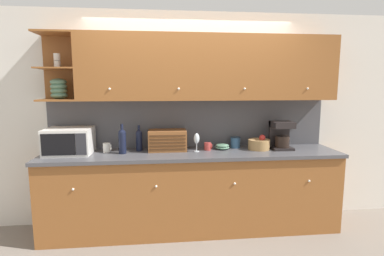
{
  "coord_description": "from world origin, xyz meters",
  "views": [
    {
      "loc": [
        -0.37,
        -3.7,
        1.73
      ],
      "look_at": [
        0.0,
        -0.21,
        1.22
      ],
      "focal_mm": 28.0,
      "sensor_mm": 36.0,
      "label": 1
    }
  ],
  "objects_px": {
    "fruit_basket": "(259,144)",
    "wine_bottle": "(139,139)",
    "microwave": "(69,141)",
    "mug": "(107,148)",
    "second_wine_bottle": "(122,140)",
    "wine_glass": "(197,139)",
    "coffee_maker": "(281,135)",
    "bowl_stack_on_counter": "(222,146)",
    "bread_box": "(167,140)",
    "mug_blue_second": "(208,146)",
    "storage_canister": "(235,142)"
  },
  "relations": [
    {
      "from": "fruit_basket",
      "to": "wine_bottle",
      "type": "bearing_deg",
      "value": 176.81
    },
    {
      "from": "microwave",
      "to": "mug",
      "type": "relative_size",
      "value": 4.73
    },
    {
      "from": "second_wine_bottle",
      "to": "wine_glass",
      "type": "bearing_deg",
      "value": 0.64
    },
    {
      "from": "wine_bottle",
      "to": "wine_glass",
      "type": "xyz_separation_m",
      "value": [
        0.67,
        -0.12,
        0.01
      ]
    },
    {
      "from": "coffee_maker",
      "to": "microwave",
      "type": "bearing_deg",
      "value": 179.75
    },
    {
      "from": "second_wine_bottle",
      "to": "wine_bottle",
      "type": "relative_size",
      "value": 1.12
    },
    {
      "from": "second_wine_bottle",
      "to": "bowl_stack_on_counter",
      "type": "height_order",
      "value": "second_wine_bottle"
    },
    {
      "from": "microwave",
      "to": "bread_box",
      "type": "relative_size",
      "value": 1.12
    },
    {
      "from": "mug",
      "to": "bread_box",
      "type": "bearing_deg",
      "value": 2.5
    },
    {
      "from": "bowl_stack_on_counter",
      "to": "coffee_maker",
      "type": "xyz_separation_m",
      "value": [
        0.71,
        -0.06,
        0.14
      ]
    },
    {
      "from": "microwave",
      "to": "second_wine_bottle",
      "type": "relative_size",
      "value": 1.46
    },
    {
      "from": "mug",
      "to": "wine_bottle",
      "type": "distance_m",
      "value": 0.38
    },
    {
      "from": "second_wine_bottle",
      "to": "wine_bottle",
      "type": "distance_m",
      "value": 0.22
    },
    {
      "from": "second_wine_bottle",
      "to": "mug_blue_second",
      "type": "bearing_deg",
      "value": 4.58
    },
    {
      "from": "wine_bottle",
      "to": "second_wine_bottle",
      "type": "bearing_deg",
      "value": -143.43
    },
    {
      "from": "wine_glass",
      "to": "bowl_stack_on_counter",
      "type": "xyz_separation_m",
      "value": [
        0.32,
        0.1,
        -0.11
      ]
    },
    {
      "from": "mug_blue_second",
      "to": "storage_canister",
      "type": "relative_size",
      "value": 0.7
    },
    {
      "from": "mug_blue_second",
      "to": "bread_box",
      "type": "bearing_deg",
      "value": 174.93
    },
    {
      "from": "wine_glass",
      "to": "mug_blue_second",
      "type": "relative_size",
      "value": 2.35
    },
    {
      "from": "wine_glass",
      "to": "coffee_maker",
      "type": "height_order",
      "value": "coffee_maker"
    },
    {
      "from": "bread_box",
      "to": "fruit_basket",
      "type": "relative_size",
      "value": 1.72
    },
    {
      "from": "wine_bottle",
      "to": "mug_blue_second",
      "type": "height_order",
      "value": "wine_bottle"
    },
    {
      "from": "microwave",
      "to": "bowl_stack_on_counter",
      "type": "xyz_separation_m",
      "value": [
        1.77,
        0.05,
        -0.11
      ]
    },
    {
      "from": "fruit_basket",
      "to": "coffee_maker",
      "type": "relative_size",
      "value": 0.76
    },
    {
      "from": "wine_bottle",
      "to": "wine_glass",
      "type": "relative_size",
      "value": 1.39
    },
    {
      "from": "mug_blue_second",
      "to": "fruit_basket",
      "type": "relative_size",
      "value": 0.36
    },
    {
      "from": "mug_blue_second",
      "to": "fruit_basket",
      "type": "distance_m",
      "value": 0.63
    },
    {
      "from": "microwave",
      "to": "second_wine_bottle",
      "type": "bearing_deg",
      "value": -5.7
    },
    {
      "from": "bread_box",
      "to": "mug_blue_second",
      "type": "height_order",
      "value": "bread_box"
    },
    {
      "from": "wine_glass",
      "to": "storage_canister",
      "type": "height_order",
      "value": "wine_glass"
    },
    {
      "from": "wine_bottle",
      "to": "wine_glass",
      "type": "height_order",
      "value": "wine_bottle"
    },
    {
      "from": "second_wine_bottle",
      "to": "coffee_maker",
      "type": "bearing_deg",
      "value": 1.48
    },
    {
      "from": "microwave",
      "to": "mug",
      "type": "distance_m",
      "value": 0.42
    },
    {
      "from": "mug",
      "to": "storage_canister",
      "type": "xyz_separation_m",
      "value": [
        1.55,
        0.09,
        0.01
      ]
    },
    {
      "from": "mug",
      "to": "mug_blue_second",
      "type": "bearing_deg",
      "value": -0.59
    },
    {
      "from": "fruit_basket",
      "to": "coffee_maker",
      "type": "height_order",
      "value": "coffee_maker"
    },
    {
      "from": "mug",
      "to": "bowl_stack_on_counter",
      "type": "height_order",
      "value": "mug"
    },
    {
      "from": "wine_bottle",
      "to": "bowl_stack_on_counter",
      "type": "xyz_separation_m",
      "value": [
        1.0,
        -0.03,
        -0.1
      ]
    },
    {
      "from": "microwave",
      "to": "second_wine_bottle",
      "type": "xyz_separation_m",
      "value": [
        0.6,
        -0.06,
        0.01
      ]
    },
    {
      "from": "second_wine_bottle",
      "to": "bowl_stack_on_counter",
      "type": "distance_m",
      "value": 1.19
    },
    {
      "from": "microwave",
      "to": "mug",
      "type": "xyz_separation_m",
      "value": [
        0.41,
        0.03,
        -0.09
      ]
    },
    {
      "from": "mug_blue_second",
      "to": "bowl_stack_on_counter",
      "type": "bearing_deg",
      "value": 8.9
    },
    {
      "from": "storage_canister",
      "to": "wine_bottle",
      "type": "bearing_deg",
      "value": -177.73
    },
    {
      "from": "second_wine_bottle",
      "to": "wine_glass",
      "type": "height_order",
      "value": "second_wine_bottle"
    },
    {
      "from": "mug",
      "to": "mug_blue_second",
      "type": "xyz_separation_m",
      "value": [
        1.19,
        -0.01,
        -0.01
      ]
    },
    {
      "from": "bread_box",
      "to": "mug_blue_second",
      "type": "distance_m",
      "value": 0.49
    },
    {
      "from": "wine_glass",
      "to": "storage_canister",
      "type": "relative_size",
      "value": 1.64
    },
    {
      "from": "second_wine_bottle",
      "to": "bread_box",
      "type": "distance_m",
      "value": 0.53
    },
    {
      "from": "wine_bottle",
      "to": "bowl_stack_on_counter",
      "type": "distance_m",
      "value": 1.0
    },
    {
      "from": "second_wine_bottle",
      "to": "bread_box",
      "type": "height_order",
      "value": "second_wine_bottle"
    }
  ]
}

